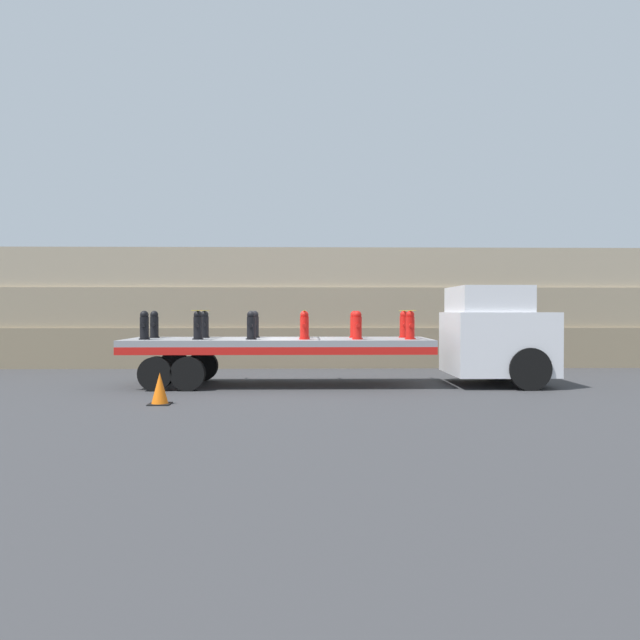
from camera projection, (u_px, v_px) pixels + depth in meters
ground_plane at (279, 385)px, 17.11m from camera, size 120.00×120.00×0.00m
rock_cliff at (287, 308)px, 23.69m from camera, size 60.00×3.30×4.33m
truck_cab at (499, 335)px, 17.22m from camera, size 2.66×2.73×2.71m
flatbed_trailer at (259, 348)px, 17.09m from camera, size 8.26×2.55×1.29m
fire_hydrant_black_near_0 at (144, 326)px, 16.48m from camera, size 0.29×0.52×0.76m
fire_hydrant_black_far_0 at (154, 325)px, 17.55m from camera, size 0.29×0.52×0.76m
fire_hydrant_black_near_1 at (198, 326)px, 16.51m from camera, size 0.29×0.52×0.76m
fire_hydrant_black_far_1 at (205, 325)px, 17.58m from camera, size 0.29×0.52×0.76m
fire_hydrant_black_near_2 at (251, 326)px, 16.54m from camera, size 0.29×0.52×0.76m
fire_hydrant_black_far_2 at (255, 325)px, 17.61m from camera, size 0.29×0.52×0.76m
fire_hydrant_red_near_3 at (304, 326)px, 16.57m from camera, size 0.29×0.52×0.76m
fire_hydrant_red_far_3 at (305, 325)px, 17.64m from camera, size 0.29×0.52×0.76m
fire_hydrant_red_near_4 at (357, 326)px, 16.60m from camera, size 0.29×0.52×0.76m
fire_hydrant_red_far_4 at (354, 325)px, 17.67m from camera, size 0.29×0.52×0.76m
fire_hydrant_red_near_5 at (410, 326)px, 16.63m from camera, size 0.29×0.52×0.76m
fire_hydrant_red_far_5 at (404, 325)px, 17.70m from camera, size 0.29×0.52×0.76m
cargo_strap_rear at (201, 311)px, 17.04m from camera, size 0.05×2.64×0.01m
cargo_strap_middle at (304, 311)px, 17.10m from camera, size 0.05×2.64×0.01m
cargo_strap_front at (407, 311)px, 17.16m from camera, size 0.05×2.64×0.01m
traffic_cone at (160, 389)px, 13.59m from camera, size 0.47×0.47×0.70m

